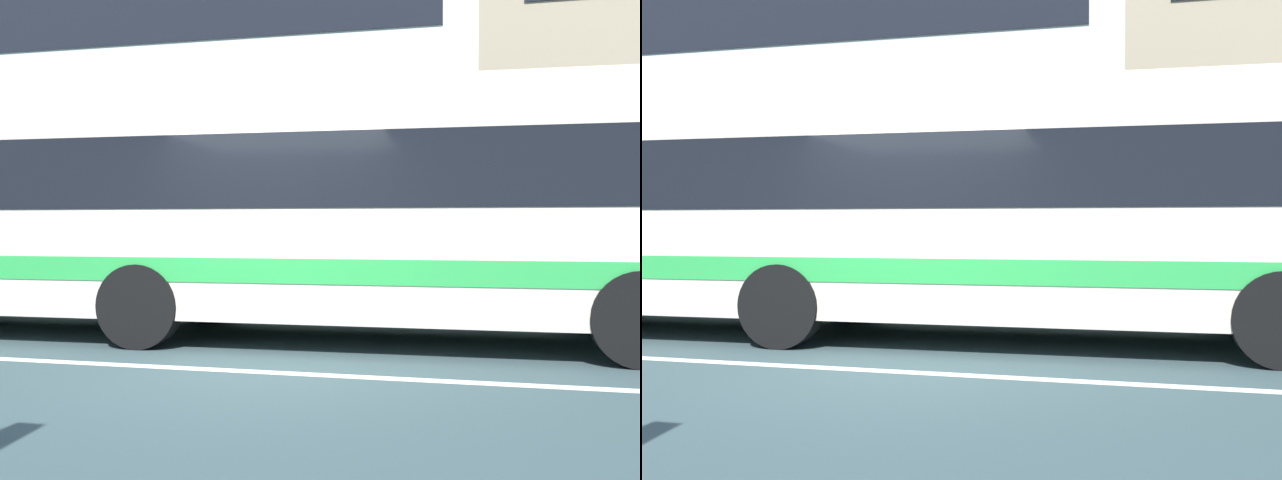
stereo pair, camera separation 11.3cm
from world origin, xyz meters
TOP-DOWN VIEW (x-y plane):
  - ground_plane at (0.00, 0.00)m, footprint 160.00×160.00m
  - lane_centre_line at (0.00, 0.00)m, footprint 60.00×0.16m
  - hedge_row_far at (-3.71, 5.50)m, footprint 23.01×1.10m
  - apartment_block_left at (-8.12, 15.64)m, footprint 20.41×10.85m
  - transit_bus at (-0.97, 2.12)m, footprint 11.68×2.81m

SIDE VIEW (x-z plane):
  - ground_plane at x=0.00m, z-range 0.00..0.00m
  - lane_centre_line at x=0.00m, z-range 0.00..0.01m
  - hedge_row_far at x=-3.71m, z-range 0.00..1.02m
  - transit_bus at x=-0.97m, z-range 0.16..3.28m
  - apartment_block_left at x=-8.12m, z-range 0.00..12.81m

